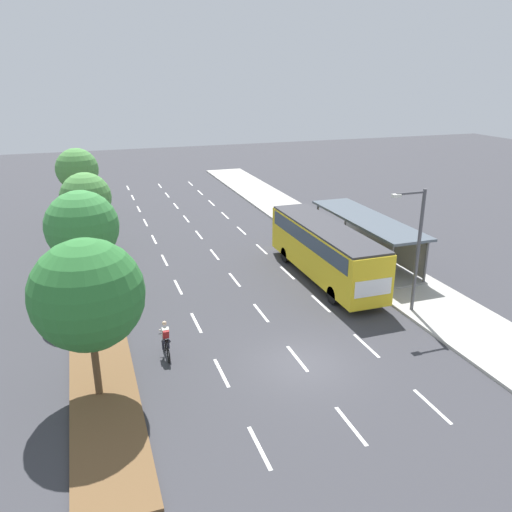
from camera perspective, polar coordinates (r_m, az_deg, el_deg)
The scene contains 14 objects.
ground_plane at distance 22.89m, azimuth 5.12°, elevation -11.92°, with size 140.00×140.00×0.00m, color #38383D.
median_strip at distance 39.52m, azimuth -18.23°, elevation 1.21°, with size 2.60×52.00×0.12m, color brown.
sidewalk_right at distance 43.19m, azimuth 5.63°, elevation 3.70°, with size 4.50×52.00×0.15m, color #ADAAA3.
lane_divider_left at distance 37.43m, azimuth -10.78°, elevation 0.76°, with size 0.14×45.94×0.01m.
lane_divider_center at distance 38.03m, azimuth -5.57°, elevation 1.33°, with size 0.14×45.94×0.01m.
lane_divider_right at distance 38.93m, azimuth -0.56°, elevation 1.87°, with size 0.14×45.94×0.01m.
bus_shelter at distance 34.87m, azimuth 12.53°, elevation 2.44°, with size 2.90×10.73×2.86m.
bus at distance 31.17m, azimuth 7.65°, elevation 1.05°, with size 2.54×11.29×3.37m.
cyclist at distance 23.30m, azimuth -10.03°, elevation -9.31°, with size 0.46×1.82×1.71m.
median_tree_nearest at distance 19.75m, azimuth -18.30°, elevation -4.14°, with size 4.21×4.21×6.32m.
median_tree_second at distance 28.10m, azimuth -18.85°, elevation 3.09°, with size 3.81×3.81×6.22m.
median_tree_third at distance 36.82m, azimuth -18.47°, elevation 6.17°, with size 3.44×3.44×5.57m.
median_tree_fourth at distance 45.43m, azimuth -19.35°, elevation 9.11°, with size 3.47×3.47×6.04m.
streetlight at distance 27.03m, azimuth 17.42°, elevation 1.40°, with size 1.91×0.24×6.50m.
Camera 1 is at (-8.20, -17.66, 12.02)m, focal length 35.84 mm.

